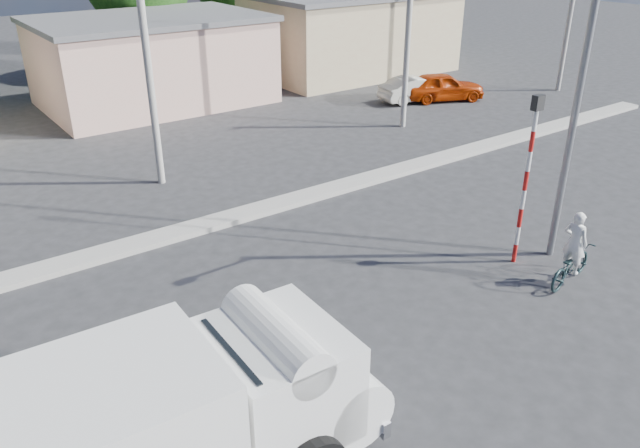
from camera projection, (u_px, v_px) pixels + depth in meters
ground_plane at (474, 332)px, 13.37m from camera, size 120.00×120.00×0.00m
median at (275, 205)px, 19.17m from camera, size 40.00×0.80×0.16m
truck at (169, 424)px, 8.86m from camera, size 6.53×2.81×2.66m
bicycle at (570, 265)px, 15.00m from camera, size 1.90×0.92×0.96m
cyclist at (573, 254)px, 14.86m from camera, size 0.47×0.63×1.59m
car_cream at (416, 89)px, 30.41m from camera, size 3.84×1.89×1.21m
car_red at (443, 86)px, 30.51m from camera, size 4.32×3.09×1.37m
traffic_pole at (528, 167)px, 15.02m from camera, size 0.28×0.18×4.36m
streetlight at (580, 65)px, 14.27m from camera, size 2.34×0.22×9.00m
building_row at (134, 60)px, 29.06m from camera, size 37.80×7.30×4.44m
utility_poles at (289, 43)px, 22.06m from camera, size 35.40×0.24×8.00m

